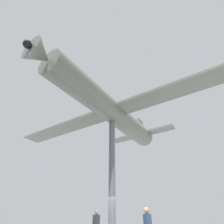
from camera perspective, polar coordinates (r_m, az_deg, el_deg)
support_pylon_central at (r=12.20m, az=0.00°, el=-19.44°), size 0.44×0.44×7.79m
suspended_airplane at (r=13.87m, az=-0.42°, el=0.37°), size 20.98×14.16×2.68m
visitor_second at (r=12.03m, az=-5.22°, el=-32.73°), size 0.41×0.27×1.82m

